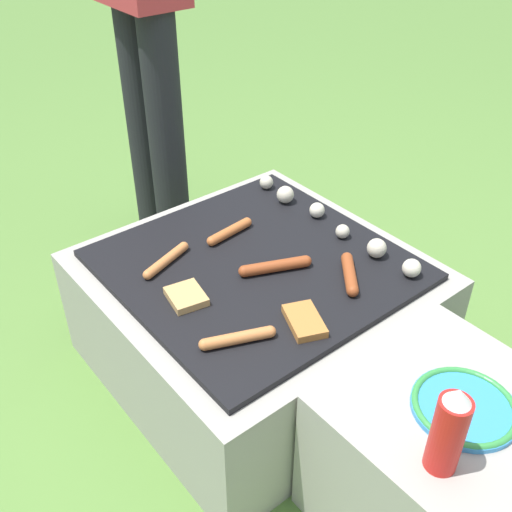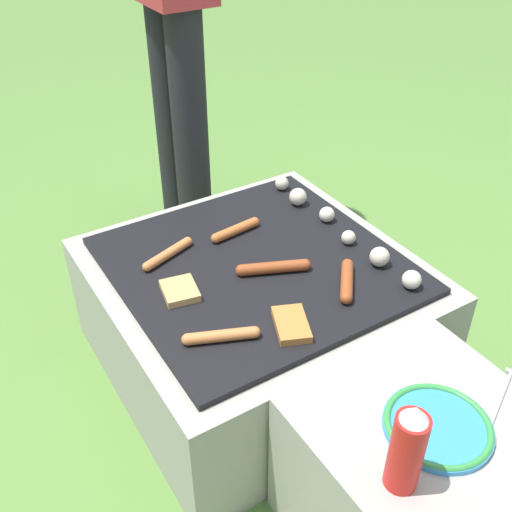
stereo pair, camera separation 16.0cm
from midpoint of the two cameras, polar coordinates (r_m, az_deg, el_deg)
ground_plane at (r=1.86m, az=-2.50°, el=-9.99°), size 14.00×14.00×0.00m
grill at (r=1.73m, az=-2.66°, el=-5.71°), size 0.82×0.82×0.37m
side_ledge at (r=1.43m, az=14.44°, el=-19.00°), size 0.47×0.47×0.37m
sausage_front_center at (r=1.55m, az=6.01°, el=-1.81°), size 0.14×0.12×0.03m
sausage_mid_right at (r=1.57m, az=-1.05°, el=-1.08°), size 0.10×0.19×0.03m
sausage_mid_left at (r=1.72m, az=-5.19°, el=2.26°), size 0.04×0.17×0.03m
sausage_front_right at (r=1.37m, az=-5.14°, el=-7.93°), size 0.09×0.17×0.03m
sausage_back_right at (r=1.63m, az=-11.34°, el=-0.49°), size 0.08×0.17×0.03m
bread_slice_left at (r=1.50m, az=-9.72°, el=-3.94°), size 0.11×0.10×0.02m
bread_slice_right at (r=1.41m, az=1.39°, el=-6.34°), size 0.14×0.12×0.02m
mushroom_row at (r=1.74m, az=4.65°, el=3.21°), size 0.64×0.07×0.05m
plate_colorful at (r=1.28m, az=15.81°, el=-13.81°), size 0.21×0.21×0.02m
condiment_bottle at (r=1.12m, az=13.86°, el=-16.06°), size 0.06×0.06×0.20m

